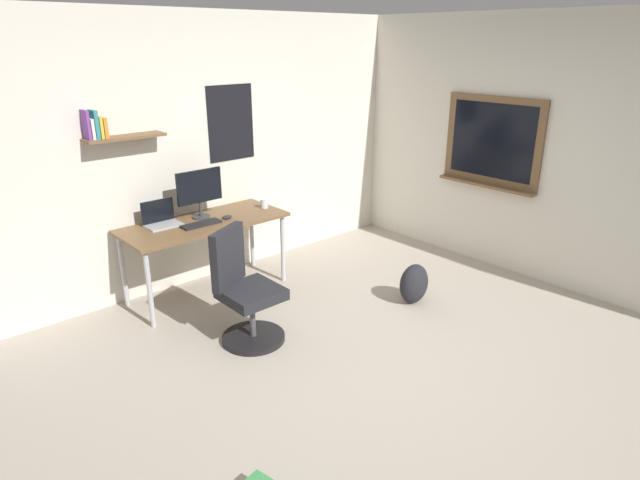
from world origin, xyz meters
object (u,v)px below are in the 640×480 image
(laptop, at_px, (161,220))
(computer_mouse, at_px, (227,217))
(keyboard, at_px, (201,224))
(office_chair, at_px, (245,294))
(monitor_primary, at_px, (199,190))
(desk, at_px, (204,228))
(backpack, at_px, (414,284))
(coffee_mug, at_px, (264,203))

(laptop, height_order, computer_mouse, laptop)
(laptop, height_order, keyboard, laptop)
(office_chair, relative_size, monitor_primary, 2.05)
(desk, bearing_deg, keyboard, -133.02)
(backpack, bearing_deg, coffee_mug, 114.46)
(keyboard, bearing_deg, desk, 46.98)
(coffee_mug, bearing_deg, computer_mouse, -173.93)
(desk, distance_m, monitor_primary, 0.36)
(laptop, distance_m, coffee_mug, 1.04)
(keyboard, xyz_separation_m, backpack, (1.40, -1.39, -0.56))
(monitor_primary, height_order, keyboard, monitor_primary)
(keyboard, height_order, backpack, keyboard)
(computer_mouse, xyz_separation_m, coffee_mug, (0.47, 0.05, 0.03))
(backpack, bearing_deg, desk, 132.08)
(desk, distance_m, keyboard, 0.14)
(desk, height_order, backpack, desk)
(laptop, height_order, backpack, laptop)
(computer_mouse, bearing_deg, desk, 157.77)
(monitor_primary, xyz_separation_m, computer_mouse, (0.16, -0.19, -0.25))
(monitor_primary, height_order, computer_mouse, monitor_primary)
(laptop, distance_m, keyboard, 0.36)
(laptop, distance_m, computer_mouse, 0.60)
(monitor_primary, relative_size, coffee_mug, 5.04)
(keyboard, bearing_deg, office_chair, -99.26)
(office_chair, relative_size, backpack, 2.49)
(monitor_primary, distance_m, computer_mouse, 0.36)
(monitor_primary, bearing_deg, keyboard, -121.37)
(office_chair, height_order, computer_mouse, office_chair)
(desk, distance_m, laptop, 0.40)
(laptop, relative_size, backpack, 0.81)
(keyboard, distance_m, backpack, 2.05)
(coffee_mug, bearing_deg, monitor_primary, 167.54)
(desk, height_order, monitor_primary, monitor_primary)
(computer_mouse, height_order, backpack, computer_mouse)
(office_chair, bearing_deg, coffee_mug, 46.27)
(desk, height_order, coffee_mug, coffee_mug)
(computer_mouse, bearing_deg, monitor_primary, 130.79)
(keyboard, height_order, computer_mouse, computer_mouse)
(computer_mouse, height_order, coffee_mug, coffee_mug)
(desk, bearing_deg, office_chair, -102.89)
(laptop, distance_m, monitor_primary, 0.45)
(desk, height_order, computer_mouse, computer_mouse)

